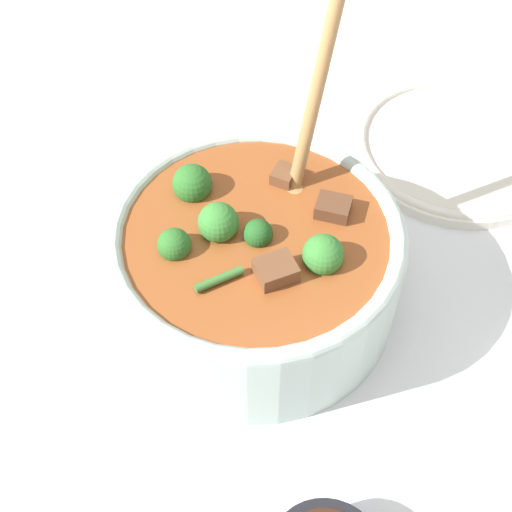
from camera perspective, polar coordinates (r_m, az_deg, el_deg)
ground_plane at (r=0.68m, az=0.00°, el=-3.56°), size 4.00×4.00×0.00m
stew_bowl at (r=0.63m, az=-0.00°, el=-0.45°), size 0.26×0.26×0.26m
empty_plate at (r=0.83m, az=15.74°, el=8.42°), size 0.23×0.23×0.02m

